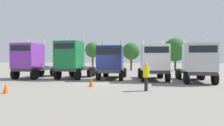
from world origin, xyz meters
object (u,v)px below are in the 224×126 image
Objects in this scene: traffic_cone_mid at (91,82)px; traffic_cone_far at (6,88)px; semi_truck_purple at (32,60)px; semi_truck_silver at (197,63)px; semi_truck_green at (72,60)px; semi_truck_navy at (111,62)px; semi_truck_white at (154,62)px; visitor_in_hivis at (146,74)px.

traffic_cone_far is at bearing -134.65° from traffic_cone_mid.
semi_truck_silver is (16.65, -0.09, -0.19)m from semi_truck_purple.
semi_truck_green is 0.92× the size of semi_truck_navy.
semi_truck_white is 10.39× the size of traffic_cone_far.
semi_truck_white is at bearing 91.57° from semi_truck_green.
semi_truck_purple is 3.54× the size of visitor_in_hivis.
semi_truck_purple is at bearing -90.10° from semi_truck_navy.
semi_truck_silver is 6.96m from visitor_in_hivis.
semi_truck_purple reaches higher than traffic_cone_mid.
semi_truck_green is 0.93× the size of semi_truck_silver.
semi_truck_purple is 4.52m from semi_truck_green.
semi_truck_navy is 3.48× the size of visitor_in_hivis.
traffic_cone_mid is at bearing -49.25° from semi_truck_white.
traffic_cone_mid is (-4.15, 1.06, -0.73)m from visitor_in_hivis.
semi_truck_silver is 3.44× the size of visitor_in_hivis.
semi_truck_navy is at bearing 88.03° from traffic_cone_mid.
semi_truck_white reaches higher than semi_truck_navy.
semi_truck_navy is (4.18, 0.38, -0.27)m from semi_truck_green.
traffic_cone_mid is (-4.41, -5.32, -1.45)m from semi_truck_white.
semi_truck_white is at bearing -104.80° from semi_truck_silver.
traffic_cone_far is (-4.17, -9.56, -1.43)m from semi_truck_navy.
semi_truck_silver is (7.98, -0.95, 0.02)m from semi_truck_navy.
traffic_cone_far is (-8.12, -2.97, -0.77)m from visitor_in_hivis.
semi_truck_green is 8.70× the size of traffic_cone_mid.
semi_truck_green reaches higher than visitor_in_hivis.
semi_truck_white is at bearing -83.45° from visitor_in_hivis.
semi_truck_silver is at bearing 29.30° from traffic_cone_mid.
semi_truck_green is 10.28m from visitor_in_hivis.
semi_truck_navy is 4.23m from semi_truck_white.
semi_truck_purple reaches higher than semi_truck_navy.
semi_truck_green is at bearing 127.72° from traffic_cone_mid.
semi_truck_navy is at bearing -50.08° from visitor_in_hivis.
semi_truck_navy is 8.03m from semi_truck_silver.
traffic_cone_mid reaches higher than traffic_cone_far.
semi_truck_purple is 1.05× the size of semi_truck_white.
semi_truck_navy is 10.72× the size of traffic_cone_far.
semi_truck_purple is 10.91× the size of traffic_cone_far.
semi_truck_white reaches higher than traffic_cone_mid.
semi_truck_silver reaches higher than traffic_cone_mid.
visitor_in_hivis is 3.08× the size of traffic_cone_far.
traffic_cone_mid is 5.66m from traffic_cone_far.
semi_truck_purple is at bearing 151.16° from traffic_cone_mid.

